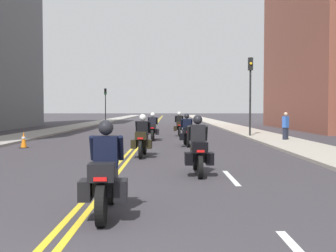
{
  "coord_description": "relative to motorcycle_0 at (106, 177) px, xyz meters",
  "views": [
    {
      "loc": [
        1.53,
        -2.85,
        1.8
      ],
      "look_at": [
        1.52,
        15.92,
        1.04
      ],
      "focal_mm": 44.41,
      "sensor_mm": 36.0,
      "label": 1
    }
  ],
  "objects": [
    {
      "name": "ground_plane",
      "position": [
        -0.48,
        43.9,
        -0.65
      ],
      "size": [
        264.0,
        264.0,
        0.0
      ],
      "primitive_type": "plane",
      "color": "#353237"
    },
    {
      "name": "sidewalk_left",
      "position": [
        -8.24,
        43.9,
        -0.59
      ],
      "size": [
        2.75,
        144.0,
        0.12
      ],
      "primitive_type": "cube",
      "color": "#9A9690",
      "rests_on": "ground"
    },
    {
      "name": "sidewalk_right",
      "position": [
        7.28,
        43.9,
        -0.59
      ],
      "size": [
        2.75,
        144.0,
        0.12
      ],
      "primitive_type": "cube",
      "color": "#A69D90",
      "rests_on": "ground"
    },
    {
      "name": "centreline_yellow_inner",
      "position": [
        -0.6,
        43.9,
        -0.65
      ],
      "size": [
        0.12,
        132.0,
        0.01
      ],
      "primitive_type": "cube",
      "color": "yellow",
      "rests_on": "ground"
    },
    {
      "name": "centreline_yellow_outer",
      "position": [
        -0.36,
        43.9,
        -0.65
      ],
      "size": [
        0.12,
        132.0,
        0.01
      ],
      "primitive_type": "cube",
      "color": "yellow",
      "rests_on": "ground"
    },
    {
      "name": "lane_dashes_white",
      "position": [
        2.71,
        24.9,
        -0.65
      ],
      "size": [
        0.14,
        56.4,
        0.01
      ],
      "color": "silver",
      "rests_on": "ground"
    },
    {
      "name": "building_right_1",
      "position": [
        15.13,
        30.4,
        8.97
      ],
      "size": [
        6.66,
        18.93,
        19.25
      ],
      "color": "brown",
      "rests_on": "ground"
    },
    {
      "name": "motorcycle_0",
      "position": [
        0.0,
        0.0,
        0.0
      ],
      "size": [
        0.78,
        2.19,
        1.62
      ],
      "rotation": [
        0.0,
        0.0,
        0.04
      ],
      "color": "black",
      "rests_on": "ground"
    },
    {
      "name": "motorcycle_1",
      "position": [
        1.88,
        4.43,
        0.01
      ],
      "size": [
        0.77,
        2.22,
        1.64
      ],
      "rotation": [
        0.0,
        0.0,
        0.01
      ],
      "color": "black",
      "rests_on": "ground"
    },
    {
      "name": "motorcycle_2",
      "position": [
        0.09,
        8.68,
        0.02
      ],
      "size": [
        0.78,
        2.26,
        1.62
      ],
      "rotation": [
        0.0,
        0.0,
        -0.04
      ],
      "color": "black",
      "rests_on": "ground"
    },
    {
      "name": "motorcycle_3",
      "position": [
        1.98,
        13.26,
        -0.01
      ],
      "size": [
        0.78,
        2.18,
        1.6
      ],
      "rotation": [
        0.0,
        0.0,
        0.06
      ],
      "color": "black",
      "rests_on": "ground"
    },
    {
      "name": "motorcycle_4",
      "position": [
        0.16,
        17.11,
        -0.0
      ],
      "size": [
        0.76,
        2.18,
        1.62
      ],
      "rotation": [
        0.0,
        0.0,
        0.0
      ],
      "color": "black",
      "rests_on": "ground"
    },
    {
      "name": "motorcycle_5",
      "position": [
        1.81,
        21.14,
        0.02
      ],
      "size": [
        0.76,
        2.3,
        1.64
      ],
      "rotation": [
        0.0,
        0.0,
        0.01
      ],
      "color": "black",
      "rests_on": "ground"
    },
    {
      "name": "traffic_cone_0",
      "position": [
        -5.67,
        12.31,
        -0.27
      ],
      "size": [
        0.35,
        0.35,
        0.76
      ],
      "color": "black",
      "rests_on": "ground"
    },
    {
      "name": "traffic_light_near",
      "position": [
        6.3,
        19.55,
        2.83
      ],
      "size": [
        0.28,
        0.38,
        5.08
      ],
      "color": "black",
      "rests_on": "ground"
    },
    {
      "name": "traffic_light_far",
      "position": [
        -7.26,
        48.25,
        2.49
      ],
      "size": [
        0.28,
        0.38,
        4.56
      ],
      "color": "black",
      "rests_on": "ground"
    },
    {
      "name": "pedestrian_0",
      "position": [
        7.58,
        16.02,
        0.19
      ],
      "size": [
        0.41,
        0.4,
        1.64
      ],
      "rotation": [
        0.0,
        0.0,
        3.88
      ],
      "color": "#202432",
      "rests_on": "ground"
    }
  ]
}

